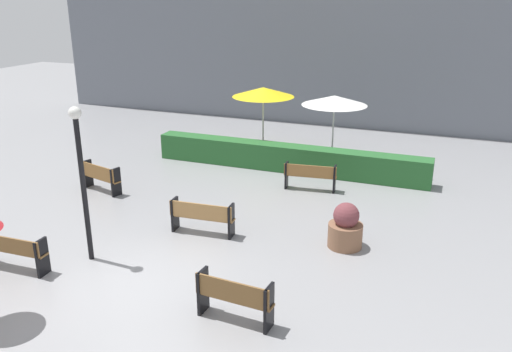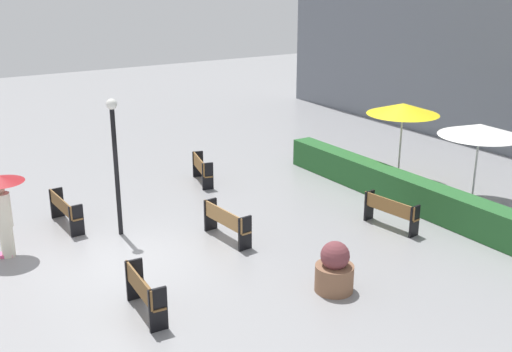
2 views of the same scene
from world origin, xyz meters
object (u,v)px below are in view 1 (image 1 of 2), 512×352
bench_mid_center (202,215)px  patio_umbrella_white (334,100)px  bench_near_right (234,297)px  patio_umbrella_yellow (263,92)px  bench_near_left (11,249)px  bench_back_row (310,175)px  lamp_post (81,168)px  planter_pot (345,228)px  bench_far_left (100,176)px

bench_mid_center → patio_umbrella_white: patio_umbrella_white is taller
bench_near_right → patio_umbrella_yellow: (-3.32, 10.38, 1.91)m
bench_near_left → patio_umbrella_white: patio_umbrella_white is taller
bench_back_row → lamp_post: bearing=-119.5°
bench_mid_center → lamp_post: 3.31m
bench_near_left → lamp_post: size_ratio=0.48×
bench_near_left → bench_mid_center: 4.48m
bench_near_left → lamp_post: bearing=39.7°
lamp_post → planter_pot: bearing=27.3°
planter_pot → lamp_post: bearing=-152.7°
bench_near_right → patio_umbrella_yellow: patio_umbrella_yellow is taller
bench_near_left → bench_near_right: size_ratio=1.14×
bench_mid_center → patio_umbrella_yellow: 7.48m
bench_far_left → bench_near_right: 8.23m
planter_pot → patio_umbrella_white: size_ratio=0.48×
patio_umbrella_white → planter_pot: bearing=-74.0°
bench_far_left → planter_pot: planter_pot is taller
bench_far_left → patio_umbrella_yellow: (3.35, 5.55, 1.92)m
bench_mid_center → planter_pot: size_ratio=1.49×
lamp_post → patio_umbrella_yellow: size_ratio=1.38×
bench_back_row → lamp_post: lamp_post is taller
planter_pot → lamp_post: lamp_post is taller
bench_far_left → lamp_post: (2.54, -3.76, 1.73)m
bench_near_left → patio_umbrella_yellow: bearing=78.6°
bench_back_row → patio_umbrella_white: size_ratio=0.70×
planter_pot → patio_umbrella_yellow: size_ratio=0.44×
bench_near_left → planter_pot: size_ratio=1.52×
bench_far_left → bench_back_row: (6.08, 2.51, -0.01)m
bench_near_right → planter_pot: planter_pot is taller
lamp_post → bench_far_left: bearing=124.1°
patio_umbrella_white → patio_umbrella_yellow: bearing=-168.7°
patio_umbrella_yellow → patio_umbrella_white: bearing=11.3°
patio_umbrella_yellow → bench_mid_center: bearing=-81.9°
planter_pot → patio_umbrella_white: 7.52m
bench_near_left → bench_mid_center: (3.11, 3.22, 0.00)m
planter_pot → patio_umbrella_yellow: patio_umbrella_yellow is taller
bench_near_right → bench_back_row: size_ratio=0.92×
bench_near_left → bench_mid_center: bench_mid_center is taller
bench_near_right → lamp_post: (-4.13, 1.07, 1.71)m
planter_pot → patio_umbrella_white: (-2.02, 7.04, 1.72)m
bench_mid_center → bench_far_left: bench_far_left is taller
bench_back_row → patio_umbrella_white: 3.95m
bench_near_right → bench_back_row: 7.36m
bench_near_left → patio_umbrella_yellow: 10.76m
bench_far_left → bench_back_row: size_ratio=0.92×
bench_near_right → lamp_post: lamp_post is taller
bench_near_right → lamp_post: size_ratio=0.42×
bench_near_left → bench_far_left: (-1.25, 4.83, 0.00)m
bench_near_left → patio_umbrella_yellow: (2.10, 10.38, 1.93)m
bench_far_left → planter_pot: bearing=-7.0°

